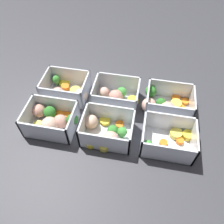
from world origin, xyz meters
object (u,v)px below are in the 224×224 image
at_px(container_near_left, 165,104).
at_px(container_near_right, 67,90).
at_px(container_far_right, 52,119).
at_px(container_far_center, 106,131).
at_px(container_near_center, 115,97).
at_px(container_far_left, 168,139).

xyz_separation_m(container_near_left, container_near_right, (0.33, -0.00, -0.00)).
bearing_deg(container_near_right, container_far_right, 88.08).
xyz_separation_m(container_near_left, container_far_center, (0.16, 0.14, -0.00)).
height_order(container_near_center, container_far_left, same).
height_order(container_near_left, container_far_right, same).
distance_m(container_near_center, container_far_center, 0.14).
bearing_deg(container_near_right, container_far_left, 158.67).
height_order(container_far_left, container_far_center, same).
relative_size(container_near_left, container_far_right, 0.99).
xyz_separation_m(container_near_right, container_far_right, (0.00, 0.13, 0.00)).
relative_size(container_near_right, container_far_left, 1.02).
xyz_separation_m(container_far_left, container_far_center, (0.18, 0.00, 0.00)).
bearing_deg(container_near_right, container_near_center, -179.71).
bearing_deg(container_far_left, container_near_right, -21.33).
height_order(container_near_right, container_far_left, same).
bearing_deg(container_far_right, container_far_left, 179.22).
bearing_deg(container_near_left, container_far_left, 96.55).
distance_m(container_far_center, container_far_right, 0.17).
bearing_deg(container_near_center, container_near_right, 0.29).
xyz_separation_m(container_near_left, container_far_left, (-0.02, 0.13, -0.00)).
xyz_separation_m(container_near_left, container_near_center, (0.16, -0.00, -0.00)).
bearing_deg(container_far_right, container_near_left, -159.01).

